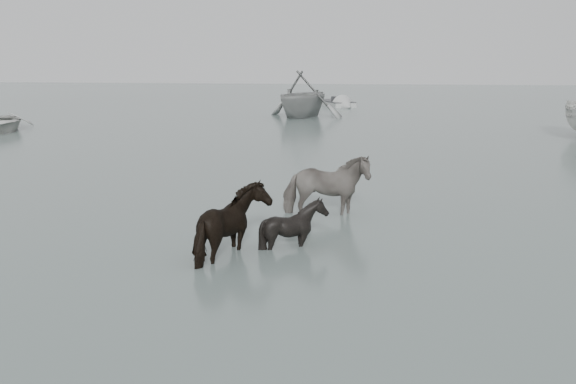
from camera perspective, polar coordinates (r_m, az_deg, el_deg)
The scene contains 6 objects.
ground at distance 13.27m, azimuth 3.21°, elevation -4.81°, with size 140.00×140.00×0.00m, color #4E5D5A.
pony_pinto at distance 15.53m, azimuth 3.40°, elevation 1.11°, with size 0.96×2.11×1.78m, color black.
pony_dark at distance 12.44m, azimuth -4.79°, elevation -1.92°, with size 1.69×1.45×1.71m, color black.
pony_black at distance 13.08m, azimuth 0.51°, elevation -2.03°, with size 1.07×1.20×1.33m, color black.
rowboat_trail at distance 39.83m, azimuth 1.35°, elevation 8.81°, with size 4.86×5.63×2.97m, color gray.
skiff_mid at distance 48.54m, azimuth 4.30°, elevation 8.09°, with size 5.58×1.60×0.75m, color #A3A6A3, non-canonical shape.
Camera 1 is at (0.71, -12.67, 3.90)m, focal length 40.00 mm.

